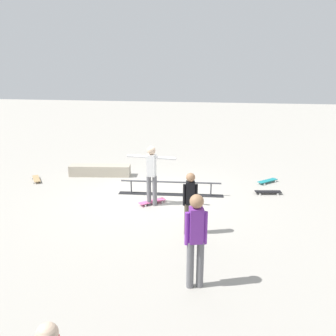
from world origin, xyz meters
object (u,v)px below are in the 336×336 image
at_px(loose_skateboard_black, 268,192).
at_px(skater_main, 152,172).
at_px(loose_skateboard_natural, 36,179).
at_px(skate_ledge, 100,170).
at_px(grind_rail, 171,189).
at_px(skateboard_main, 152,201).
at_px(bystander_black_shirt, 190,200).
at_px(loose_skateboard_teal, 268,181).
at_px(bystander_purple_shirt, 196,236).

bearing_deg(loose_skateboard_black, skater_main, -165.72).
distance_m(skater_main, loose_skateboard_natural, 4.75).
bearing_deg(skate_ledge, loose_skateboard_black, 170.70).
bearing_deg(loose_skateboard_natural, loose_skateboard_black, 54.58).
relative_size(grind_rail, skateboard_main, 4.38).
relative_size(skater_main, bystander_black_shirt, 1.14).
height_order(skateboard_main, loose_skateboard_teal, same).
xyz_separation_m(skate_ledge, loose_skateboard_teal, (-5.90, -0.16, -0.12)).
height_order(skateboard_main, loose_skateboard_black, same).
distance_m(grind_rail, loose_skateboard_teal, 3.49).
relative_size(bystander_purple_shirt, loose_skateboard_black, 2.14).
bearing_deg(bystander_purple_shirt, grind_rail, -90.69).
relative_size(grind_rail, skate_ledge, 1.49).
bearing_deg(skate_ledge, bystander_black_shirt, 132.55).
relative_size(skate_ledge, loose_skateboard_black, 2.64).
xyz_separation_m(bystander_black_shirt, loose_skateboard_black, (-2.12, -3.06, -0.78)).
bearing_deg(loose_skateboard_teal, skater_main, 173.71).
height_order(skater_main, loose_skateboard_black, skater_main).
height_order(skate_ledge, bystander_black_shirt, bystander_black_shirt).
xyz_separation_m(skateboard_main, bystander_purple_shirt, (-1.56, 3.68, 0.92)).
xyz_separation_m(skateboard_main, loose_skateboard_natural, (4.40, -1.40, 0.00)).
relative_size(bystander_purple_shirt, loose_skateboard_natural, 2.28).
height_order(grind_rail, loose_skateboard_black, grind_rail).
bearing_deg(skater_main, loose_skateboard_teal, -138.67).
bearing_deg(skater_main, bystander_purple_shirt, 118.01).
bearing_deg(skate_ledge, skateboard_main, 136.23).
bearing_deg(loose_skateboard_black, skateboard_main, -167.13).
bearing_deg(bystander_black_shirt, loose_skateboard_teal, -127.34).
bearing_deg(loose_skateboard_black, loose_skateboard_natural, 170.52).
bearing_deg(loose_skateboard_natural, skate_ledge, 79.79).
bearing_deg(grind_rail, loose_skateboard_black, -173.63).
bearing_deg(loose_skateboard_black, skate_ledge, 161.42).
bearing_deg(bystander_purple_shirt, skate_ledge, -71.48).
xyz_separation_m(skater_main, loose_skateboard_natural, (4.42, -1.49, -0.93)).
bearing_deg(skateboard_main, loose_skateboard_teal, -4.76).
height_order(skater_main, bystander_purple_shirt, bystander_purple_shirt).
relative_size(grind_rail, loose_skateboard_teal, 4.48).
xyz_separation_m(skate_ledge, loose_skateboard_black, (-5.80, 0.95, -0.12)).
relative_size(skater_main, loose_skateboard_natural, 2.23).
distance_m(grind_rail, loose_skateboard_black, 3.02).
distance_m(bystander_purple_shirt, loose_skateboard_black, 5.45).
distance_m(bystander_black_shirt, loose_skateboard_teal, 4.79).
relative_size(skate_ledge, loose_skateboard_natural, 2.83).
bearing_deg(bystander_purple_shirt, bystander_black_shirt, -96.43).
xyz_separation_m(bystander_black_shirt, loose_skateboard_teal, (-2.22, -4.17, -0.78)).
xyz_separation_m(skateboard_main, bystander_black_shirt, (-1.26, 1.69, 0.78)).
height_order(skate_ledge, skater_main, skater_main).
xyz_separation_m(grind_rail, bystander_purple_shirt, (-1.15, 4.50, 0.80)).
relative_size(skateboard_main, loose_skateboard_black, 0.90).
height_order(grind_rail, bystander_purple_shirt, bystander_purple_shirt).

